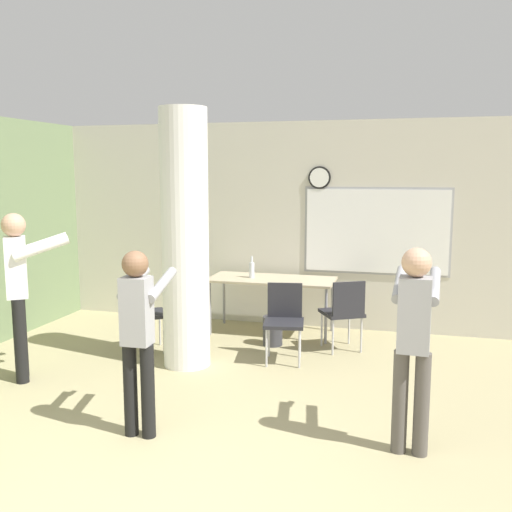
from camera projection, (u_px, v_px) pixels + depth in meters
wall_back at (301, 225)px, 7.83m from camera, size 8.00×0.15×2.80m
support_pillar at (185, 240)px, 6.16m from camera, size 0.51×0.51×2.80m
folding_table at (272, 282)px, 7.51m from camera, size 1.65×0.72×0.74m
bottle_on_table at (252, 269)px, 7.53m from camera, size 0.07×0.07×0.29m
waste_bin at (273, 331)px, 7.04m from camera, size 0.24×0.24×0.36m
chair_table_front at (284, 316)px, 6.43m from camera, size 0.51×0.51×0.87m
chair_table_right at (344, 309)px, 6.75m from camera, size 0.60×0.60×0.87m
chair_near_pillar at (140, 310)px, 6.75m from camera, size 0.61×0.61×0.87m
person_watching_back at (20, 283)px, 5.76m from camera, size 0.68×0.62×1.72m
person_playing_side at (414, 334)px, 4.24m from camera, size 0.37×0.63×1.58m
person_playing_front at (139, 328)px, 4.54m from camera, size 0.34×0.60×1.52m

